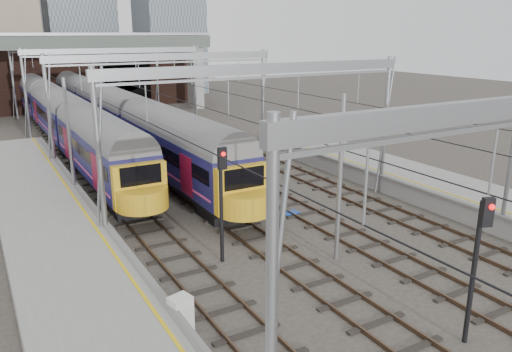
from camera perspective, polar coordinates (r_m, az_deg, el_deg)
ground at (r=20.51m, az=12.68°, el=-11.28°), size 160.00×160.00×0.00m
platform_left at (r=18.12m, az=-18.74°, el=-13.68°), size 4.32×55.00×1.12m
tracks at (r=32.25m, az=-5.44°, el=-0.68°), size 14.40×80.00×0.22m
overhead_line at (r=37.00m, az=-10.00°, el=11.65°), size 16.80×80.00×8.00m
retaining_wall at (r=66.79m, az=-18.00°, el=11.09°), size 28.00×2.75×9.00m
overbridge at (r=60.55m, az=-18.32°, el=13.41°), size 28.00×3.00×9.25m
train_main at (r=53.78m, az=-18.39°, el=8.05°), size 2.82×65.23×4.85m
train_second at (r=47.44m, az=-21.64°, el=6.69°), size 2.74×47.47×4.73m
signal_near_left at (r=20.18m, az=-3.96°, el=-1.75°), size 0.36×0.47×4.97m
signal_near_centre at (r=16.22m, az=24.04°, el=-8.10°), size 0.38×0.46×4.80m
relay_cabinet at (r=16.55m, az=-8.60°, el=-15.53°), size 0.79×0.71×1.34m
equip_cover_a at (r=26.63m, az=3.96°, el=-4.24°), size 0.86×0.62×0.10m
equip_cover_b at (r=30.22m, az=-0.42°, el=-1.71°), size 0.88×0.74×0.09m
equip_cover_c at (r=28.15m, az=1.65°, el=-3.09°), size 0.77×0.54×0.09m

